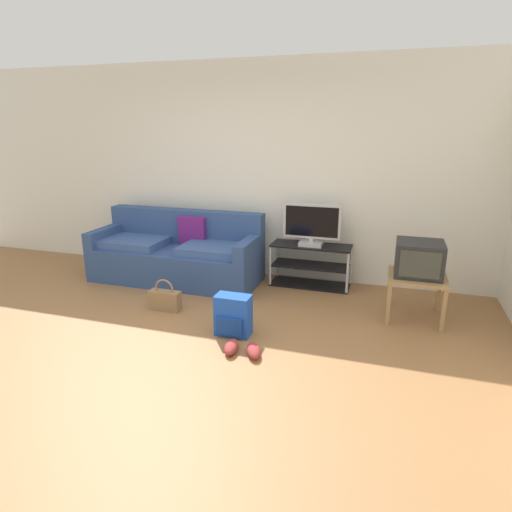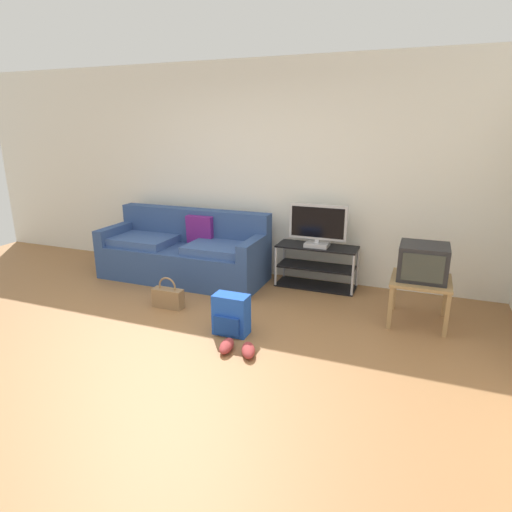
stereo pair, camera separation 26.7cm
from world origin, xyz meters
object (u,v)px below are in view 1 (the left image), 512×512
object	(u,v)px
side_table	(416,282)
backpack	(233,316)
tv_stand	(311,265)
flat_tv	(312,225)
sneakers_pair	(242,349)
handbag	(165,299)
crt_tv	(419,259)
couch	(178,255)

from	to	relation	value
side_table	backpack	distance (m)	1.90
tv_stand	flat_tv	bearing A→B (deg)	-90.00
backpack	tv_stand	bearing A→B (deg)	87.14
backpack	sneakers_pair	xyz separation A→B (m)	(0.20, -0.32, -0.15)
backpack	sneakers_pair	bearing A→B (deg)	-44.27
tv_stand	side_table	world-z (taller)	tv_stand
handbag	sneakers_pair	world-z (taller)	handbag
sneakers_pair	backpack	bearing A→B (deg)	122.51
crt_tv	handbag	world-z (taller)	crt_tv
crt_tv	handbag	size ratio (longest dim) A/B	1.31
couch	backpack	world-z (taller)	couch
tv_stand	sneakers_pair	xyz separation A→B (m)	(-0.24, -1.86, -0.22)
tv_stand	crt_tv	bearing A→B (deg)	-26.96
crt_tv	backpack	bearing A→B (deg)	-150.45
flat_tv	backpack	xyz separation A→B (m)	(-0.45, -1.52, -0.58)
crt_tv	handbag	xyz separation A→B (m)	(-2.55, -0.62, -0.52)
couch	sneakers_pair	bearing A→B (deg)	-47.73
backpack	side_table	bearing A→B (deg)	42.33
tv_stand	flat_tv	distance (m)	0.51
backpack	sneakers_pair	world-z (taller)	backpack
handbag	tv_stand	bearing A→B (deg)	42.26
tv_stand	side_table	bearing A→B (deg)	-27.56
side_table	handbag	world-z (taller)	side_table
backpack	handbag	world-z (taller)	backpack
tv_stand	crt_tv	xyz separation A→B (m)	(1.20, -0.61, 0.38)
flat_tv	backpack	distance (m)	1.69
backpack	couch	bearing A→B (deg)	147.56
couch	tv_stand	xyz separation A→B (m)	(1.68, 0.29, -0.07)
side_table	couch	bearing A→B (deg)	173.25
couch	sneakers_pair	size ratio (longest dim) A/B	5.41
tv_stand	crt_tv	world-z (taller)	crt_tv
flat_tv	crt_tv	size ratio (longest dim) A/B	1.51
crt_tv	flat_tv	bearing A→B (deg)	153.90
handbag	sneakers_pair	bearing A→B (deg)	-29.82
crt_tv	backpack	world-z (taller)	crt_tv
crt_tv	sneakers_pair	distance (m)	2.00
flat_tv	side_table	size ratio (longest dim) A/B	1.22
flat_tv	couch	bearing A→B (deg)	-171.02
couch	flat_tv	xyz separation A→B (m)	(1.68, 0.26, 0.44)
handbag	sneakers_pair	xyz separation A→B (m)	(1.11, -0.64, -0.07)
tv_stand	sneakers_pair	bearing A→B (deg)	-97.42
tv_stand	handbag	world-z (taller)	tv_stand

